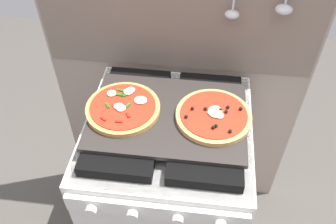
{
  "coord_description": "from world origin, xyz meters",
  "views": [
    {
      "loc": [
        0.11,
        -0.86,
        1.8
      ],
      "look_at": [
        0.0,
        0.0,
        0.93
      ],
      "focal_mm": 38.2,
      "sensor_mm": 36.0,
      "label": 1
    }
  ],
  "objects_px": {
    "stove": "(168,188)",
    "pizza_right": "(214,115)",
    "baking_tray": "(168,116)",
    "pizza_left": "(123,108)"
  },
  "relations": [
    {
      "from": "pizza_right",
      "to": "baking_tray",
      "type": "bearing_deg",
      "value": -179.42
    },
    {
      "from": "stove",
      "to": "baking_tray",
      "type": "height_order",
      "value": "baking_tray"
    },
    {
      "from": "stove",
      "to": "pizza_right",
      "type": "relative_size",
      "value": 3.46
    },
    {
      "from": "pizza_right",
      "to": "pizza_left",
      "type": "bearing_deg",
      "value": -179.37
    },
    {
      "from": "baking_tray",
      "to": "pizza_right",
      "type": "distance_m",
      "value": 0.16
    },
    {
      "from": "stove",
      "to": "pizza_left",
      "type": "height_order",
      "value": "pizza_left"
    },
    {
      "from": "baking_tray",
      "to": "pizza_left",
      "type": "height_order",
      "value": "pizza_left"
    },
    {
      "from": "pizza_left",
      "to": "pizza_right",
      "type": "height_order",
      "value": "pizza_right"
    },
    {
      "from": "stove",
      "to": "pizza_left",
      "type": "xyz_separation_m",
      "value": [
        -0.16,
        -0.0,
        0.48
      ]
    },
    {
      "from": "baking_tray",
      "to": "pizza_right",
      "type": "height_order",
      "value": "pizza_right"
    }
  ]
}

